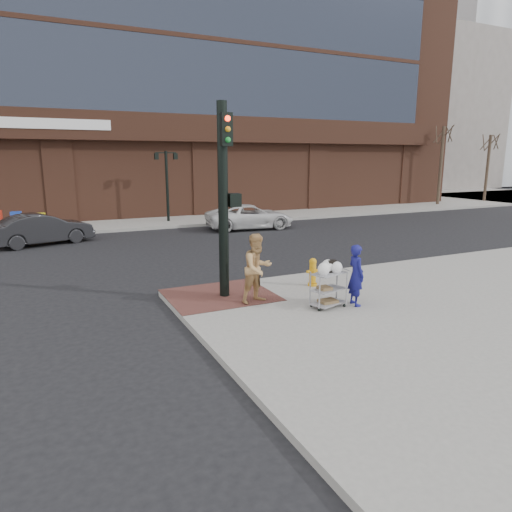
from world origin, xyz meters
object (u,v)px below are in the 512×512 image
utility_cart (328,286)px  fire_hydrant (313,272)px  woman_blue (356,275)px  minivan_white (250,217)px  traffic_signal_pole (224,195)px  sedan_dark (42,229)px  pedestrian_tan (257,268)px  lamp_post (167,178)px

utility_cart → fire_hydrant: (0.69, 1.80, -0.12)m
fire_hydrant → utility_cart: bearing=-111.0°
woman_blue → minivan_white: woman_blue is taller
utility_cart → woman_blue: bearing=-12.0°
traffic_signal_pole → woman_blue: 3.89m
woman_blue → fire_hydrant: size_ratio=1.89×
traffic_signal_pole → fire_hydrant: (2.64, -0.15, -2.26)m
woman_blue → sedan_dark: size_ratio=0.37×
woman_blue → pedestrian_tan: (-2.11, 1.26, 0.12)m
sedan_dark → fire_hydrant: sedan_dark is taller
lamp_post → minivan_white: size_ratio=0.84×
traffic_signal_pole → minivan_white: 12.97m
woman_blue → sedan_dark: 14.92m
lamp_post → woman_blue: 17.41m
traffic_signal_pole → woman_blue: traffic_signal_pole is taller
minivan_white → utility_cart: utility_cart is taller
pedestrian_tan → utility_cart: pedestrian_tan is taller
traffic_signal_pole → pedestrian_tan: size_ratio=2.81×
lamp_post → utility_cart: size_ratio=3.39×
lamp_post → woman_blue: lamp_post is taller
sedan_dark → minivan_white: 10.21m
fire_hydrant → minivan_white: bearing=74.0°
lamp_post → pedestrian_tan: (-1.94, -16.07, -1.58)m
fire_hydrant → pedestrian_tan: bearing=-161.7°
minivan_white → utility_cart: 13.86m
lamp_post → sedan_dark: bearing=-148.6°
woman_blue → fire_hydrant: 1.99m
utility_cart → lamp_post: bearing=88.2°
lamp_post → woman_blue: bearing=-89.4°
minivan_white → fire_hydrant: (-3.30, -11.47, -0.09)m
pedestrian_tan → sedan_dark: bearing=98.5°
traffic_signal_pole → fire_hydrant: size_ratio=6.13×
pedestrian_tan → sedan_dark: pedestrian_tan is taller
traffic_signal_pole → woman_blue: bearing=-38.4°
sedan_dark → fire_hydrant: 13.21m
woman_blue → minivan_white: (3.28, 13.43, -0.26)m
pedestrian_tan → fire_hydrant: size_ratio=2.18×
pedestrian_tan → fire_hydrant: pedestrian_tan is taller
lamp_post → woman_blue: size_ratio=2.59×
traffic_signal_pole → utility_cart: bearing=-45.1°
traffic_signal_pole → utility_cart: traffic_signal_pole is taller
lamp_post → pedestrian_tan: 16.26m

